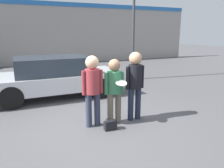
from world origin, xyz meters
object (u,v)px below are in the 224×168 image
Objects in this scene: person_right at (135,80)px; parked_car_near at (54,76)px; street_lamp at (139,5)px; handbag at (111,125)px; person_left at (92,85)px; person_middle_with_frisbee at (114,86)px.

person_right reaches higher than parked_car_near.
person_right is 0.39× the size of parked_car_near.
person_right is at bearing -120.74° from street_lamp.
person_right is at bearing -62.57° from parked_car_near.
person_right reaches higher than handbag.
person_left is 0.97× the size of person_right.
parked_car_near is 0.82× the size of street_lamp.
person_middle_with_frisbee is 6.03m from street_lamp.
person_right is (0.57, -0.03, 0.11)m from person_middle_with_frisbee.
parked_car_near is 3.53m from handbag.
person_left is 0.38× the size of parked_car_near.
person_middle_with_frisbee is 0.35× the size of parked_car_near.
person_right reaches higher than person_left.
person_middle_with_frisbee reaches higher than handbag.
person_middle_with_frisbee is 0.97m from handbag.
handbag is (-0.27, -0.37, -0.85)m from person_middle_with_frisbee.
street_lamp is (3.79, 4.42, 2.44)m from person_left.
person_right is 3.45m from parked_car_near.
street_lamp reaches higher than person_right.
street_lamp is 18.91× the size of handbag.
person_middle_with_frisbee is (0.57, -0.01, -0.08)m from person_left.
street_lamp is (4.23, 1.41, 2.76)m from parked_car_near.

